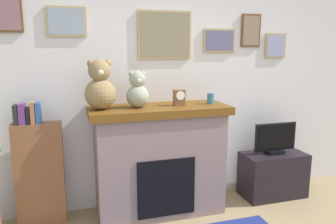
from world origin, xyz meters
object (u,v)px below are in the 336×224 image
object	(u,v)px
television	(275,139)
mantel_clock	(179,98)
fireplace	(159,159)
teddy_bear_brown	(100,87)
teddy_bear_cream	(138,91)
candle_jar	(211,98)
bookshelf	(39,171)
tv_stand	(273,174)

from	to	relation	value
television	mantel_clock	size ratio (longest dim) A/B	3.20
fireplace	teddy_bear_brown	size ratio (longest dim) A/B	2.95
teddy_bear_cream	teddy_bear_brown	bearing A→B (deg)	-179.98
teddy_bear_brown	teddy_bear_cream	size ratio (longest dim) A/B	1.32
mantel_clock	teddy_bear_brown	xyz separation A→B (m)	(-0.81, 0.00, 0.14)
fireplace	candle_jar	size ratio (longest dim) A/B	12.36
bookshelf	mantel_clock	size ratio (longest dim) A/B	7.59
fireplace	tv_stand	xyz separation A→B (m)	(1.41, -0.03, -0.33)
television	candle_jar	xyz separation A→B (m)	(-0.84, 0.01, 0.52)
fireplace	mantel_clock	world-z (taller)	mantel_clock
fireplace	television	bearing A→B (deg)	-1.07
tv_stand	teddy_bear_brown	xyz separation A→B (m)	(-2.01, 0.01, 1.13)
candle_jar	mantel_clock	world-z (taller)	mantel_clock
bookshelf	tv_stand	size ratio (longest dim) A/B	1.68
candle_jar	teddy_bear_cream	xyz separation A→B (m)	(-0.80, -0.00, 0.11)
candle_jar	mantel_clock	bearing A→B (deg)	-179.78
mantel_clock	candle_jar	bearing A→B (deg)	0.22
television	candle_jar	bearing A→B (deg)	179.40
television	teddy_bear_brown	size ratio (longest dim) A/B	1.08
tv_stand	teddy_bear_cream	world-z (taller)	teddy_bear_cream
television	teddy_bear_cream	world-z (taller)	teddy_bear_cream
mantel_clock	fireplace	bearing A→B (deg)	174.93
fireplace	bookshelf	size ratio (longest dim) A/B	1.15
tv_stand	mantel_clock	bearing A→B (deg)	179.71
fireplace	teddy_bear_cream	xyz separation A→B (m)	(-0.23, -0.02, 0.75)
bookshelf	candle_jar	bearing A→B (deg)	-2.96
bookshelf	teddy_bear_cream	xyz separation A→B (m)	(0.99, -0.09, 0.77)
fireplace	mantel_clock	distance (m)	0.70
bookshelf	television	size ratio (longest dim) A/B	2.37
teddy_bear_brown	mantel_clock	bearing A→B (deg)	-0.05
tv_stand	television	bearing A→B (deg)	-90.00
bookshelf	teddy_bear_brown	world-z (taller)	teddy_bear_brown
teddy_bear_cream	mantel_clock	bearing A→B (deg)	-0.12
fireplace	teddy_bear_brown	world-z (taller)	teddy_bear_brown
fireplace	television	xyz separation A→B (m)	(1.41, -0.03, 0.12)
tv_stand	television	world-z (taller)	television
teddy_bear_brown	teddy_bear_cream	distance (m)	0.37
tv_stand	candle_jar	xyz separation A→B (m)	(-0.84, 0.01, 0.97)
tv_stand	teddy_bear_brown	distance (m)	2.31
television	mantel_clock	distance (m)	1.32
bookshelf	television	xyz separation A→B (m)	(2.63, -0.10, 0.14)
teddy_bear_brown	teddy_bear_cream	world-z (taller)	teddy_bear_brown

